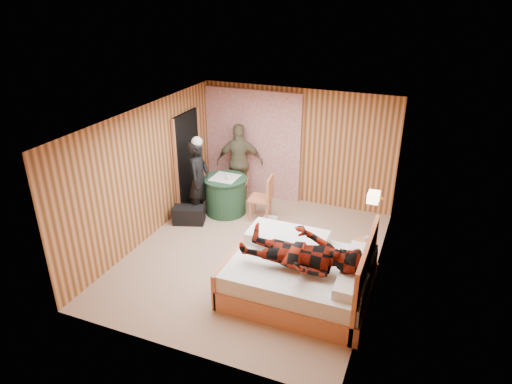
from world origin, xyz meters
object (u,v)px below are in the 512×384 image
at_px(round_table, 226,195).
at_px(man_at_table, 240,162).
at_px(wall_lamp, 374,197).
at_px(duffel_bag, 189,215).
at_px(nightstand, 363,257).
at_px(chair_far, 238,177).
at_px(bed, 302,275).
at_px(chair_near, 265,195).
at_px(man_on_bed, 301,245).
at_px(woman_standing, 199,180).

bearing_deg(round_table, man_at_table, 90.00).
height_order(wall_lamp, duffel_bag, wall_lamp).
bearing_deg(nightstand, chair_far, 149.67).
xyz_separation_m(nightstand, man_at_table, (-3.05, 1.84, 0.61)).
bearing_deg(duffel_bag, bed, -45.19).
xyz_separation_m(bed, duffel_bag, (-2.78, 1.37, -0.16)).
height_order(chair_near, man_on_bed, man_on_bed).
relative_size(wall_lamp, nightstand, 0.51).
relative_size(chair_far, man_on_bed, 0.53).
xyz_separation_m(nightstand, duffel_bag, (-3.54, 0.38, -0.08)).
xyz_separation_m(bed, man_on_bed, (0.03, -0.23, 0.68)).
xyz_separation_m(round_table, chair_near, (0.87, 0.01, 0.15)).
height_order(round_table, chair_far, chair_far).
height_order(wall_lamp, chair_far, wall_lamp).
bearing_deg(man_on_bed, woman_standing, 144.36).
bearing_deg(duffel_bag, chair_far, 52.63).
relative_size(duffel_bag, man_on_bed, 0.35).
relative_size(wall_lamp, chair_near, 0.27).
xyz_separation_m(wall_lamp, nightstand, (-0.04, -0.19, -1.04)).
distance_m(wall_lamp, man_on_bed, 1.63).
distance_m(wall_lamp, nightstand, 1.06).
bearing_deg(man_on_bed, duffel_bag, 150.29).
bearing_deg(duffel_bag, woman_standing, 59.36).
xyz_separation_m(wall_lamp, round_table, (-3.09, 0.90, -0.90)).
bearing_deg(duffel_bag, man_at_table, 52.57).
bearing_deg(chair_far, bed, -62.36).
relative_size(wall_lamp, bed, 0.12).
bearing_deg(wall_lamp, bed, -124.33).
bearing_deg(woman_standing, duffel_bag, 162.94).
distance_m(round_table, woman_standing, 0.68).
relative_size(bed, duffel_bag, 3.50).
distance_m(nightstand, chair_far, 3.57).
bearing_deg(duffel_bag, chair_near, 8.94).
bearing_deg(wall_lamp, round_table, 163.78).
distance_m(wall_lamp, chair_far, 3.58).
bearing_deg(duffel_bag, round_table, 36.31).
distance_m(round_table, chair_near, 0.88).
bearing_deg(woman_standing, man_on_bed, -130.95).
xyz_separation_m(bed, man_at_table, (-2.29, 2.83, 0.52)).
bearing_deg(wall_lamp, chair_far, 152.64).
height_order(nightstand, man_on_bed, man_on_bed).
bearing_deg(man_at_table, nightstand, 129.61).
height_order(round_table, duffel_bag, round_table).
bearing_deg(nightstand, man_on_bed, -120.83).
bearing_deg(chair_near, bed, 27.60).
bearing_deg(duffel_bag, wall_lamp, -22.01).
xyz_separation_m(chair_near, man_on_bed, (1.45, -2.32, 0.46)).
distance_m(chair_far, man_at_table, 0.33).
height_order(chair_near, man_at_table, man_at_table).
bearing_deg(man_on_bed, bed, 97.76).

